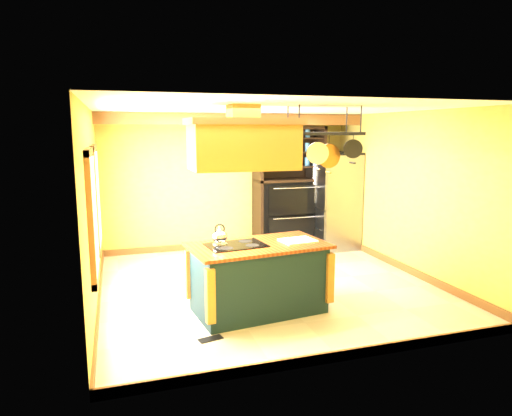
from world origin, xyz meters
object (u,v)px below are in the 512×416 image
pot_rack (324,141)px  hutch (288,201)px  range_hood (243,142)px  kitchen_island (258,277)px  refrigerator (333,202)px

pot_rack → hutch: size_ratio=0.41×
range_hood → pot_rack: 1.10m
range_hood → pot_rack: (1.10, 0.00, 0.01)m
kitchen_island → refrigerator: 3.82m
refrigerator → hutch: hutch is taller
pot_rack → hutch: 3.51m
pot_rack → hutch: (0.74, 3.17, -1.31)m
kitchen_island → range_hood: range_hood is taller
kitchen_island → hutch: (1.64, 3.17, 0.47)m
kitchen_island → pot_rack: 2.00m
range_hood → hutch: 3.89m
refrigerator → range_hood: bearing=-133.7°
kitchen_island → refrigerator: refrigerator is taller
pot_rack → refrigerator: 3.52m
range_hood → kitchen_island: bearing=0.2°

